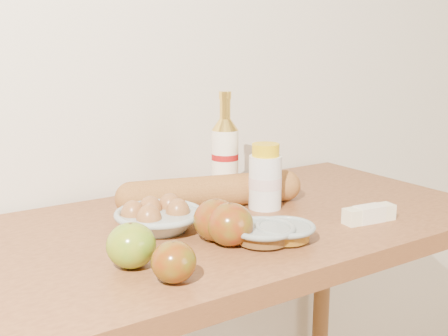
% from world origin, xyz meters
% --- Properties ---
extents(back_wall, '(3.50, 0.02, 2.60)m').
position_xyz_m(back_wall, '(0.00, 1.51, 1.30)').
color(back_wall, silver).
rests_on(back_wall, ground).
extents(table, '(1.20, 0.60, 0.90)m').
position_xyz_m(table, '(0.00, 1.18, 0.78)').
color(table, brown).
rests_on(table, ground).
extents(bourbon_bottle, '(0.08, 0.08, 0.25)m').
position_xyz_m(bourbon_bottle, '(0.10, 1.30, 1.00)').
color(bourbon_bottle, white).
rests_on(bourbon_bottle, table).
extents(cream_bottle, '(0.09, 0.09, 0.15)m').
position_xyz_m(cream_bottle, '(0.15, 1.20, 0.97)').
color(cream_bottle, white).
rests_on(cream_bottle, table).
extents(egg_bowl, '(0.19, 0.19, 0.06)m').
position_xyz_m(egg_bowl, '(-0.12, 1.20, 0.93)').
color(egg_bowl, '#97A4A0').
rests_on(egg_bowl, table).
extents(baguette, '(0.43, 0.19, 0.07)m').
position_xyz_m(baguette, '(0.05, 1.27, 0.94)').
color(baguette, '#AC7034').
rests_on(baguette, table).
extents(apple_yellowgreen, '(0.09, 0.09, 0.08)m').
position_xyz_m(apple_yellowgreen, '(-0.24, 1.06, 0.94)').
color(apple_yellowgreen, olive).
rests_on(apple_yellowgreen, table).
extents(apple_redgreen_front, '(0.09, 0.09, 0.07)m').
position_xyz_m(apple_redgreen_front, '(-0.21, 0.97, 0.93)').
color(apple_redgreen_front, '#8D0A07').
rests_on(apple_redgreen_front, table).
extents(apple_redgreen_right, '(0.09, 0.09, 0.08)m').
position_xyz_m(apple_redgreen_right, '(-0.06, 1.09, 0.94)').
color(apple_redgreen_right, maroon).
rests_on(apple_redgreen_right, table).
extents(sugar_bowl, '(0.13, 0.13, 0.03)m').
position_xyz_m(sugar_bowl, '(0.00, 1.03, 0.92)').
color(sugar_bowl, gray).
rests_on(sugar_bowl, table).
extents(syrup_bowl, '(0.14, 0.14, 0.03)m').
position_xyz_m(syrup_bowl, '(0.05, 1.01, 0.92)').
color(syrup_bowl, gray).
rests_on(syrup_bowl, table).
extents(butter_stick, '(0.12, 0.05, 0.03)m').
position_xyz_m(butter_stick, '(0.26, 1.01, 0.92)').
color(butter_stick, beige).
rests_on(butter_stick, table).
extents(apple_extra, '(0.09, 0.09, 0.08)m').
position_xyz_m(apple_extra, '(-0.05, 1.05, 0.94)').
color(apple_extra, maroon).
rests_on(apple_extra, table).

